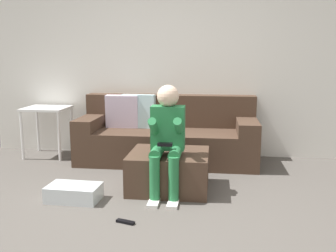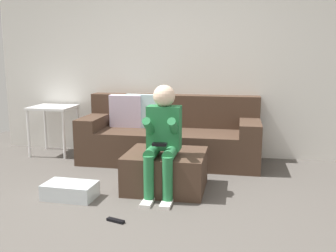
% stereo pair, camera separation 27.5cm
% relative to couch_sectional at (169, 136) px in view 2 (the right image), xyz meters
% --- Properties ---
extents(ground_plane, '(6.60, 6.60, 0.00)m').
position_rel_couch_sectional_xyz_m(ground_plane, '(-0.02, -1.92, -0.33)').
color(ground_plane, '#544F49').
extents(wall_back, '(5.08, 0.10, 2.64)m').
position_rel_couch_sectional_xyz_m(wall_back, '(-0.02, 0.41, 0.99)').
color(wall_back, silver).
rests_on(wall_back, ground_plane).
extents(couch_sectional, '(2.29, 0.85, 0.87)m').
position_rel_couch_sectional_xyz_m(couch_sectional, '(0.00, 0.00, 0.00)').
color(couch_sectional, '#473326').
rests_on(couch_sectional, ground_plane).
extents(ottoman, '(0.81, 0.70, 0.39)m').
position_rel_couch_sectional_xyz_m(ottoman, '(0.17, -1.08, -0.13)').
color(ottoman, '#473326').
rests_on(ottoman, ground_plane).
extents(person_seated, '(0.33, 0.58, 1.09)m').
position_rel_couch_sectional_xyz_m(person_seated, '(0.17, -1.24, 0.29)').
color(person_seated, '#26723F').
rests_on(person_seated, ground_plane).
extents(storage_bin, '(0.51, 0.32, 0.15)m').
position_rel_couch_sectional_xyz_m(storage_bin, '(-0.70, -1.51, -0.25)').
color(storage_bin, silver).
rests_on(storage_bin, ground_plane).
extents(side_table, '(0.58, 0.52, 0.68)m').
position_rel_couch_sectional_xyz_m(side_table, '(-1.66, 0.05, 0.24)').
color(side_table, white).
rests_on(side_table, ground_plane).
extents(remote_near_ottoman, '(0.17, 0.09, 0.02)m').
position_rel_couch_sectional_xyz_m(remote_near_ottoman, '(-0.09, -1.95, -0.32)').
color(remote_near_ottoman, black).
rests_on(remote_near_ottoman, ground_plane).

